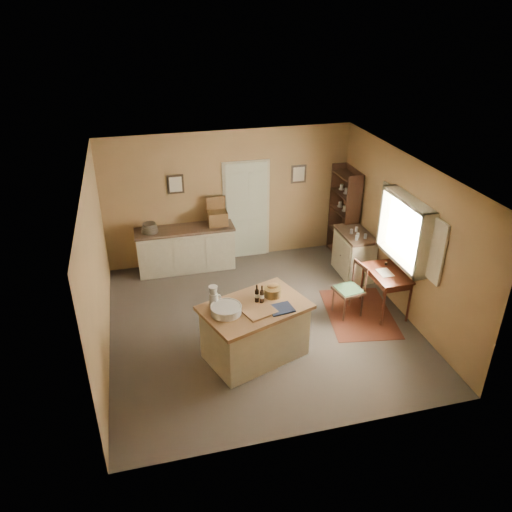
{
  "coord_description": "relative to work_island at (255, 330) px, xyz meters",
  "views": [
    {
      "loc": [
        -1.8,
        -6.77,
        4.98
      ],
      "look_at": [
        -0.01,
        0.27,
        1.15
      ],
      "focal_mm": 35.0,
      "sensor_mm": 36.0,
      "label": 1
    }
  ],
  "objects": [
    {
      "name": "ground",
      "position": [
        0.31,
        0.81,
        -0.48
      ],
      "size": [
        5.0,
        5.0,
        0.0
      ],
      "primitive_type": "plane",
      "color": "#52483F",
      "rests_on": "ground"
    },
    {
      "name": "wall_back",
      "position": [
        0.31,
        3.31,
        0.87
      ],
      "size": [
        5.0,
        0.1,
        2.7
      ],
      "primitive_type": "cube",
      "color": "olive",
      "rests_on": "ground"
    },
    {
      "name": "wall_front",
      "position": [
        0.31,
        -1.69,
        0.87
      ],
      "size": [
        5.0,
        0.1,
        2.7
      ],
      "primitive_type": "cube",
      "color": "olive",
      "rests_on": "ground"
    },
    {
      "name": "wall_left",
      "position": [
        -2.19,
        0.81,
        0.87
      ],
      "size": [
        0.1,
        5.0,
        2.7
      ],
      "primitive_type": "cube",
      "color": "olive",
      "rests_on": "ground"
    },
    {
      "name": "wall_right",
      "position": [
        2.81,
        0.81,
        0.87
      ],
      "size": [
        0.1,
        5.0,
        2.7
      ],
      "primitive_type": "cube",
      "color": "olive",
      "rests_on": "ground"
    },
    {
      "name": "ceiling",
      "position": [
        0.31,
        0.81,
        2.22
      ],
      "size": [
        5.0,
        5.0,
        0.0
      ],
      "primitive_type": "plane",
      "color": "silver",
      "rests_on": "wall_back"
    },
    {
      "name": "door",
      "position": [
        0.66,
        3.28,
        0.57
      ],
      "size": [
        0.97,
        0.06,
        2.11
      ],
      "primitive_type": "cube",
      "color": "#B7BCA0",
      "rests_on": "ground"
    },
    {
      "name": "framed_prints",
      "position": [
        0.51,
        3.29,
        1.24
      ],
      "size": [
        2.82,
        0.02,
        0.38
      ],
      "color": "black",
      "rests_on": "ground"
    },
    {
      "name": "window",
      "position": [
        2.73,
        0.61,
        1.07
      ],
      "size": [
        0.25,
        1.99,
        1.12
      ],
      "color": "beige",
      "rests_on": "ground"
    },
    {
      "name": "work_island",
      "position": [
        0.0,
        0.0,
        0.0
      ],
      "size": [
        1.77,
        1.45,
        1.2
      ],
      "rotation": [
        0.0,
        0.0,
        0.34
      ],
      "color": "beige",
      "rests_on": "ground"
    },
    {
      "name": "sideboard",
      "position": [
        -0.65,
        3.01,
        -0.0
      ],
      "size": [
        1.94,
        0.55,
        1.18
      ],
      "color": "beige",
      "rests_on": "ground"
    },
    {
      "name": "rug",
      "position": [
        2.06,
        0.65,
        -0.48
      ],
      "size": [
        1.35,
        1.76,
        0.01
      ],
      "primitive_type": "cube",
      "rotation": [
        0.0,
        0.0,
        -0.16
      ],
      "color": "#502513",
      "rests_on": "ground"
    },
    {
      "name": "writing_desk",
      "position": [
        2.51,
        0.65,
        0.19
      ],
      "size": [
        0.55,
        0.9,
        0.82
      ],
      "color": "#35150D",
      "rests_on": "ground"
    },
    {
      "name": "desk_chair",
      "position": [
        1.84,
        0.71,
        -0.01
      ],
      "size": [
        0.51,
        0.51,
        0.94
      ],
      "primitive_type": null,
      "rotation": [
        0.0,
        0.0,
        0.17
      ],
      "color": "#321C13",
      "rests_on": "ground"
    },
    {
      "name": "right_cabinet",
      "position": [
        2.51,
        1.98,
        -0.02
      ],
      "size": [
        0.54,
        0.97,
        0.99
      ],
      "color": "beige",
      "rests_on": "ground"
    },
    {
      "name": "shelving_unit",
      "position": [
        2.66,
        2.81,
        0.47
      ],
      "size": [
        0.32,
        0.86,
        1.9
      ],
      "color": "#321C13",
      "rests_on": "ground"
    }
  ]
}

